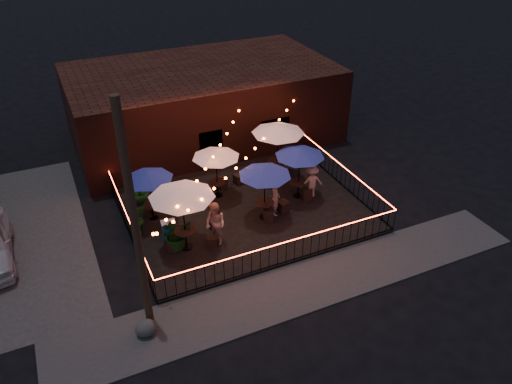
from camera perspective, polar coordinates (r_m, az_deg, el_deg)
ground at (r=20.64m, az=0.84°, el=-5.17°), size 110.00×110.00×0.00m
patio at (r=22.07m, az=-1.38°, el=-2.13°), size 10.00×8.00×0.15m
sidewalk at (r=18.45m, az=5.23°, el=-10.70°), size 18.00×2.50×0.05m
brick_building at (r=28.09m, az=-6.10°, el=10.10°), size 14.00×8.00×4.00m
utility_pole at (r=14.97m, az=-13.66°, el=-3.67°), size 0.26×0.26×8.00m
fence_front at (r=18.84m, az=3.47°, el=-6.94°), size 10.00×0.04×1.04m
fence_left at (r=20.67m, az=-14.26°, el=-3.99°), size 0.04×8.00×1.04m
fence_right at (r=23.84m, az=9.71°, el=1.90°), size 0.04×8.00×1.04m
festoon_lights at (r=20.22m, az=-3.76°, el=2.47°), size 10.02×8.72×1.32m
cafe_table_0 at (r=18.60m, az=-8.51°, el=-0.14°), size 3.33×3.33×2.78m
cafe_table_1 at (r=20.83m, az=-12.23°, el=1.76°), size 2.10×2.10×2.27m
cafe_table_2 at (r=20.34m, az=1.01°, el=2.28°), size 2.35×2.35×2.44m
cafe_table_3 at (r=21.93m, az=-4.61°, el=4.29°), size 2.33×2.33×2.34m
cafe_table_4 at (r=21.87m, az=5.04°, el=4.44°), size 2.40×2.40×2.43m
cafe_table_5 at (r=23.26m, az=2.55°, el=7.12°), size 3.08×3.08×2.75m
bistro_chair_0 at (r=19.88m, az=-9.57°, el=-6.08°), size 0.45×0.45×0.42m
bistro_chair_1 at (r=19.91m, az=-5.04°, el=-5.61°), size 0.48×0.48×0.43m
bistro_chair_2 at (r=21.96m, az=-12.04°, el=-2.25°), size 0.45×0.45×0.41m
bistro_chair_3 at (r=22.24m, az=-8.34°, el=-1.35°), size 0.35×0.35×0.40m
bistro_chair_4 at (r=20.88m, az=-4.97°, el=-3.59°), size 0.43×0.43×0.41m
bistro_chair_5 at (r=21.20m, az=1.43°, el=-2.73°), size 0.51×0.51×0.47m
bistro_chair_6 at (r=23.47m, az=-3.94°, el=1.05°), size 0.48×0.48×0.51m
bistro_chair_7 at (r=23.76m, az=-2.01°, el=1.50°), size 0.46×0.46×0.47m
bistro_chair_8 at (r=21.76m, az=3.10°, el=-1.68°), size 0.49×0.49×0.51m
bistro_chair_9 at (r=22.66m, az=5.83°, el=-0.38°), size 0.45×0.45×0.46m
bistro_chair_10 at (r=24.63m, az=1.03°, el=2.70°), size 0.49×0.49×0.46m
bistro_chair_11 at (r=25.31m, az=5.05°, el=3.51°), size 0.53×0.53×0.51m
patron_a at (r=21.32m, az=2.22°, el=-0.76°), size 0.55×0.67×1.57m
patron_b at (r=19.62m, az=-4.67°, el=-3.64°), size 1.01×1.11×1.85m
patron_c at (r=22.64m, az=6.40°, el=1.20°), size 1.10×0.77×1.56m
potted_shrub_a at (r=19.71m, az=-9.11°, el=-4.75°), size 1.38×1.25×1.34m
potted_shrub_b at (r=20.73m, az=-13.36°, el=-3.03°), size 0.89×0.76×1.43m
potted_shrub_c at (r=22.73m, az=-13.15°, el=0.17°), size 0.72×0.72×1.26m
cooler at (r=20.48m, az=-9.92°, el=-4.22°), size 0.62×0.48×0.76m
boulder at (r=16.98m, az=-12.45°, el=-14.93°), size 0.89×0.79×0.62m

